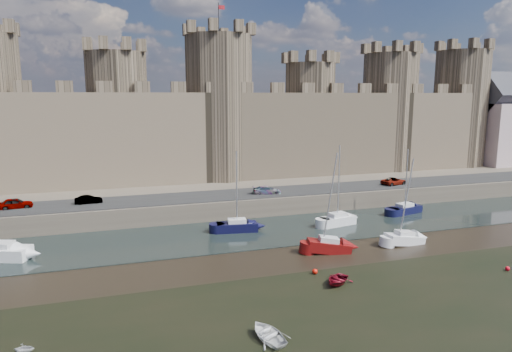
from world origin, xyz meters
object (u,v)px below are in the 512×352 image
object	(u,v)px
sailboat_2	(337,219)
sailboat_4	(329,245)
car_1	(89,200)
car_3	(394,181)
sailboat_1	(237,226)
car_2	(267,190)
car_0	(15,203)
sailboat_3	(405,209)
sailboat_5	(404,238)

from	to	relation	value
sailboat_2	sailboat_4	size ratio (longest dim) A/B	0.96
car_1	car_3	xyz separation A→B (m)	(44.16, -1.01, 0.03)
car_1	sailboat_1	bearing A→B (deg)	-123.10
car_2	sailboat_2	world-z (taller)	sailboat_2
car_0	car_3	world-z (taller)	car_0
sailboat_3	sailboat_5	distance (m)	13.68
car_2	car_3	size ratio (longest dim) A/B	0.93
sailboat_1	sailboat_5	size ratio (longest dim) A/B	1.02
car_0	car_1	size ratio (longest dim) A/B	1.16
sailboat_4	car_1	bearing A→B (deg)	154.08
car_0	sailboat_5	distance (m)	45.91
car_3	sailboat_5	bearing A→B (deg)	134.85
car_0	sailboat_1	bearing A→B (deg)	-116.99
car_3	sailboat_1	size ratio (longest dim) A/B	0.44
car_0	car_2	bearing A→B (deg)	-98.89
car_0	sailboat_4	bearing A→B (deg)	-127.17
car_1	sailboat_3	xyz separation A→B (m)	(41.15, -8.18, -2.34)
car_2	sailboat_5	xyz separation A→B (m)	(9.74, -18.02, -2.37)
sailboat_2	sailboat_3	size ratio (longest dim) A/B	1.13
car_0	sailboat_5	size ratio (longest dim) A/B	0.41
car_0	sailboat_5	world-z (taller)	sailboat_5
car_2	car_3	bearing A→B (deg)	-80.49
car_0	car_1	distance (m)	8.37
sailboat_2	sailboat_3	distance (m)	11.79
sailboat_5	sailboat_2	bearing A→B (deg)	110.04
sailboat_5	sailboat_3	bearing A→B (deg)	52.12
car_1	sailboat_3	bearing A→B (deg)	-105.28
car_1	car_2	world-z (taller)	car_2
car_3	sailboat_3	world-z (taller)	sailboat_3
sailboat_3	car_3	bearing A→B (deg)	52.79
car_3	sailboat_4	xyz separation A→B (m)	(-20.07, -18.20, -2.32)
car_1	sailboat_5	bearing A→B (deg)	-124.23
car_1	sailboat_5	distance (m)	38.46
car_1	sailboat_2	distance (m)	31.52
sailboat_1	sailboat_5	world-z (taller)	sailboat_1
sailboat_5	car_1	bearing A→B (deg)	147.53
car_0	car_3	xyz separation A→B (m)	(52.53, -1.08, -0.08)
car_3	sailboat_1	world-z (taller)	sailboat_1
car_3	sailboat_5	distance (m)	21.47
car_2	sailboat_5	bearing A→B (deg)	-142.84
sailboat_1	sailboat_3	size ratio (longest dim) A/B	1.08
car_2	sailboat_2	bearing A→B (deg)	-137.71
sailboat_1	car_2	bearing A→B (deg)	59.95
sailboat_3	sailboat_5	size ratio (longest dim) A/B	0.94
sailboat_1	sailboat_4	xyz separation A→B (m)	(7.18, -9.82, -0.01)
sailboat_1	sailboat_4	world-z (taller)	sailboat_4
car_3	car_1	bearing A→B (deg)	74.50
car_3	sailboat_4	bearing A→B (deg)	118.02
sailboat_1	sailboat_4	size ratio (longest dim) A/B	0.92
sailboat_1	sailboat_5	distance (m)	19.06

